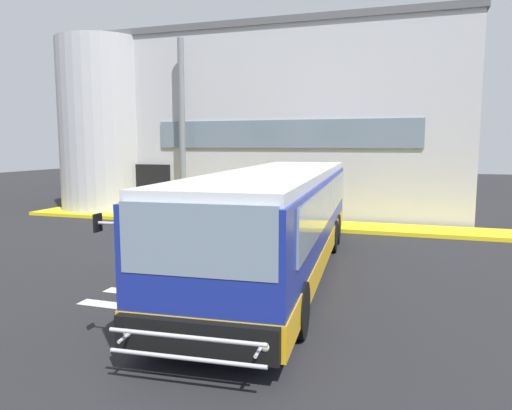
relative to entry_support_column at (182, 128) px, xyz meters
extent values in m
cube|color=#232326|center=(3.49, -5.40, -4.09)|extent=(80.00, 90.00, 0.02)
cube|color=silver|center=(5.49, -11.40, -4.07)|extent=(4.40, 0.36, 0.01)
cube|color=silver|center=(5.49, -10.50, -4.07)|extent=(4.40, 0.36, 0.01)
cube|color=silver|center=(5.49, -9.60, -4.07)|extent=(4.40, 0.36, 0.01)
cube|color=silver|center=(5.49, -8.70, -4.07)|extent=(4.40, 0.36, 0.01)
cube|color=silver|center=(5.49, -7.80, -4.07)|extent=(4.40, 0.36, 0.01)
cube|color=#B7B7BC|center=(3.49, 6.60, 0.13)|extent=(17.71, 12.00, 8.42)
cube|color=#56565B|center=(3.49, 6.60, 4.49)|extent=(17.91, 12.20, 0.30)
cylinder|color=#B7B7BC|center=(-4.87, 1.10, 0.13)|extent=(4.40, 4.40, 8.42)
cube|color=black|center=(-1.87, 0.55, -2.88)|extent=(1.80, 0.16, 2.40)
cube|color=slate|center=(4.49, 0.56, -0.28)|extent=(11.71, 0.10, 1.20)
cube|color=yellow|center=(3.49, -0.60, -4.00)|extent=(21.71, 2.00, 0.15)
cylinder|color=slate|center=(0.00, 0.00, 0.00)|extent=(0.28, 0.28, 7.85)
cube|color=navy|center=(6.67, -7.77, -2.65)|extent=(3.45, 12.08, 2.15)
cube|color=#F2AD19|center=(6.67, -7.77, -3.45)|extent=(3.49, 12.13, 0.55)
cube|color=silver|center=(6.67, -7.77, -1.48)|extent=(3.33, 11.88, 0.20)
cube|color=gray|center=(7.12, -13.66, -2.05)|extent=(2.35, 0.30, 1.05)
cube|color=gray|center=(7.94, -7.37, -2.15)|extent=(0.86, 10.70, 0.95)
cube|color=gray|center=(5.36, -7.57, -2.15)|extent=(0.86, 10.70, 0.95)
cube|color=black|center=(7.12, -13.66, -1.70)|extent=(2.15, 0.26, 0.28)
cube|color=black|center=(7.13, -13.79, -3.45)|extent=(2.46, 0.39, 0.52)
sphere|color=beige|center=(8.16, -13.76, -3.43)|extent=(0.18, 0.18, 0.18)
sphere|color=beige|center=(6.11, -13.91, -3.43)|extent=(0.18, 0.18, 0.18)
cylinder|color=#B7B7BF|center=(5.62, -13.58, -1.90)|extent=(0.40, 0.08, 0.05)
cube|color=black|center=(5.42, -13.59, -1.90)|extent=(0.06, 0.20, 0.28)
cylinder|color=black|center=(8.16, -11.83, -3.58)|extent=(0.38, 1.02, 1.00)
cylinder|color=black|center=(5.82, -12.01, -3.58)|extent=(0.38, 1.02, 1.00)
cylinder|color=black|center=(7.63, -4.92, -3.58)|extent=(0.38, 1.02, 1.00)
cylinder|color=black|center=(5.29, -5.10, -3.58)|extent=(0.38, 1.02, 1.00)
cylinder|color=black|center=(7.53, -3.63, -3.58)|extent=(0.38, 1.02, 1.00)
cylinder|color=black|center=(5.19, -3.81, -3.58)|extent=(0.38, 1.02, 1.00)
cylinder|color=#B7B7BF|center=(7.16, -14.16, -3.58)|extent=(2.25, 0.23, 0.06)
cylinder|color=#B7B7BF|center=(7.16, -14.16, -3.28)|extent=(2.25, 0.23, 0.06)
cylinder|color=#B7B7BF|center=(8.12, -13.89, -3.43)|extent=(0.09, 0.50, 0.05)
cylinder|color=#B7B7BF|center=(6.17, -14.04, -3.43)|extent=(0.09, 0.50, 0.05)
cylinder|color=#1E2338|center=(0.89, -0.69, -3.50)|extent=(0.15, 0.15, 0.85)
cylinder|color=#1E2338|center=(0.71, -0.78, -3.50)|extent=(0.15, 0.15, 0.85)
cube|color=#2659A5|center=(0.80, -0.74, -2.79)|extent=(0.44, 0.36, 0.58)
sphere|color=tan|center=(0.80, -0.74, -2.37)|extent=(0.23, 0.23, 0.23)
cylinder|color=#2659A5|center=(1.03, -0.63, -2.84)|extent=(0.09, 0.09, 0.55)
cylinder|color=#2659A5|center=(0.57, -0.84, -2.84)|extent=(0.09, 0.09, 0.55)
cylinder|color=#1E2338|center=(2.15, -0.95, -3.50)|extent=(0.15, 0.15, 0.85)
cylinder|color=#1E2338|center=(2.00, -1.08, -3.50)|extent=(0.15, 0.15, 0.85)
cube|color=#338C4C|center=(2.07, -1.02, -2.79)|extent=(0.43, 0.41, 0.58)
sphere|color=tan|center=(2.07, -1.02, -2.37)|extent=(0.23, 0.23, 0.23)
cylinder|color=#338C4C|center=(2.27, -0.86, -2.84)|extent=(0.09, 0.09, 0.55)
cylinder|color=#338C4C|center=(1.88, -1.18, -2.84)|extent=(0.09, 0.09, 0.55)
camera|label=1|loc=(9.98, -19.71, -0.70)|focal=33.68mm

